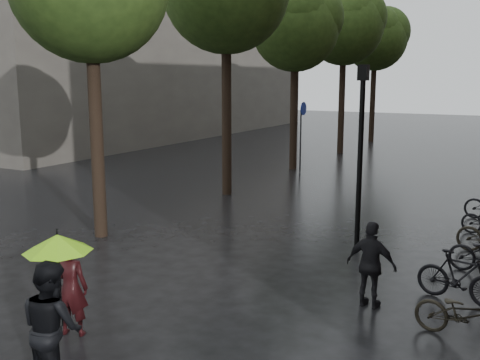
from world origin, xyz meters
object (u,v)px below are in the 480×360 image
Objects in this scene: person_black at (52,327)px; pedestrian_walking at (371,265)px; person_burgundy at (71,288)px; lamp_post at (361,140)px.

person_black reaches higher than pedestrian_walking.
pedestrian_walking reaches higher than person_burgundy.
pedestrian_walking is 3.79m from lamp_post.
pedestrian_walking is (2.77, 4.58, -0.10)m from person_black.
lamp_post is at bearing -132.98° from person_burgundy.
person_burgundy is 0.36× the size of lamp_post.
lamp_post reaches higher than pedestrian_walking.
person_burgundy is at bearing -37.89° from person_black.
pedestrian_walking is 0.36× the size of lamp_post.
person_black is at bearing 64.84° from pedestrian_walking.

